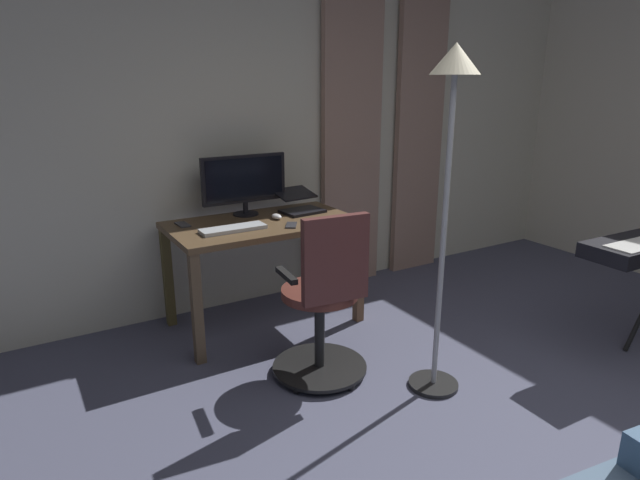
# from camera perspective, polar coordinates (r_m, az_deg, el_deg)

# --- Properties ---
(back_room_partition) EXTENTS (5.77, 0.10, 2.71)m
(back_room_partition) POSITION_cam_1_polar(r_m,az_deg,el_deg) (4.24, -3.14, 12.34)
(back_room_partition) COLOR beige
(back_room_partition) RESTS_ON ground
(curtain_left_panel) EXTENTS (0.48, 0.06, 2.34)m
(curtain_left_panel) POSITION_cam_1_polar(r_m,az_deg,el_deg) (4.84, 10.40, 10.44)
(curtain_left_panel) COLOR tan
(curtain_left_panel) RESTS_ON ground
(curtain_right_panel) EXTENTS (0.54, 0.06, 2.34)m
(curtain_right_panel) POSITION_cam_1_polar(r_m,az_deg,el_deg) (4.41, 3.36, 10.09)
(curtain_right_panel) COLOR tan
(curtain_right_panel) RESTS_ON ground
(desk) EXTENTS (1.26, 0.70, 0.75)m
(desk) POSITION_cam_1_polar(r_m,az_deg,el_deg) (3.70, -6.06, 0.43)
(desk) COLOR brown
(desk) RESTS_ON ground
(office_chair) EXTENTS (0.56, 0.56, 1.01)m
(office_chair) POSITION_cam_1_polar(r_m,az_deg,el_deg) (3.04, 0.46, -6.83)
(office_chair) COLOR black
(office_chair) RESTS_ON ground
(computer_monitor) EXTENTS (0.62, 0.18, 0.42)m
(computer_monitor) POSITION_cam_1_polar(r_m,az_deg,el_deg) (3.83, -8.03, 6.21)
(computer_monitor) COLOR black
(computer_monitor) RESTS_ON desk
(computer_keyboard) EXTENTS (0.42, 0.14, 0.02)m
(computer_keyboard) POSITION_cam_1_polar(r_m,az_deg,el_deg) (3.48, -9.20, 1.19)
(computer_keyboard) COLOR #B7BCC1
(computer_keyboard) RESTS_ON desk
(laptop) EXTENTS (0.32, 0.35, 0.15)m
(laptop) POSITION_cam_1_polar(r_m,az_deg,el_deg) (3.92, -2.20, 3.78)
(laptop) COLOR black
(laptop) RESTS_ON desk
(computer_mouse) EXTENTS (0.06, 0.10, 0.04)m
(computer_mouse) POSITION_cam_1_polar(r_m,az_deg,el_deg) (3.73, -4.63, 2.50)
(computer_mouse) COLOR white
(computer_mouse) RESTS_ON desk
(cell_phone_face_up) EXTENTS (0.07, 0.15, 0.01)m
(cell_phone_face_up) POSITION_cam_1_polar(r_m,az_deg,el_deg) (3.67, -14.36, 1.60)
(cell_phone_face_up) COLOR #333338
(cell_phone_face_up) RESTS_ON desk
(cell_phone_by_monitor) EXTENTS (0.13, 0.16, 0.01)m
(cell_phone_by_monitor) POSITION_cam_1_polar(r_m,az_deg,el_deg) (3.55, -3.06, 1.59)
(cell_phone_by_monitor) COLOR #333338
(cell_phone_by_monitor) RESTS_ON desk
(floor_lamp) EXTENTS (0.28, 0.28, 1.85)m
(floor_lamp) POSITION_cam_1_polar(r_m,az_deg,el_deg) (2.79, 13.64, 10.31)
(floor_lamp) COLOR black
(floor_lamp) RESTS_ON ground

